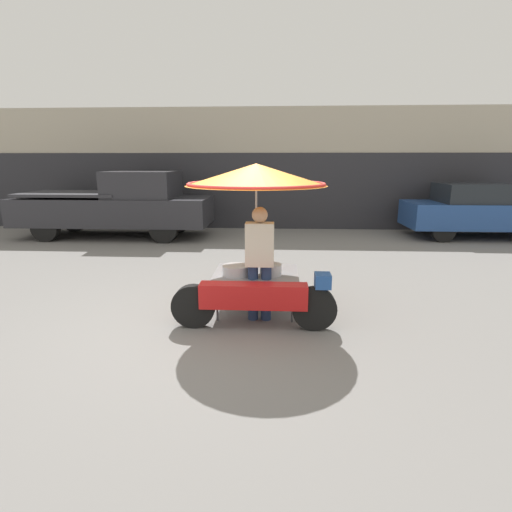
{
  "coord_description": "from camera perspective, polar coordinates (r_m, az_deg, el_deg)",
  "views": [
    {
      "loc": [
        0.91,
        -4.91,
        2.15
      ],
      "look_at": [
        0.6,
        0.59,
        0.84
      ],
      "focal_mm": 28.0,
      "sensor_mm": 36.0,
      "label": 1
    }
  ],
  "objects": [
    {
      "name": "ground_plane",
      "position": [
        5.43,
        -6.74,
        -9.99
      ],
      "size": [
        36.0,
        36.0,
        0.0
      ],
      "primitive_type": "plane",
      "color": "slate"
    },
    {
      "name": "vendor_motorcycle_cart",
      "position": [
        5.5,
        0.02,
        8.3
      ],
      "size": [
        2.16,
        1.95,
        2.12
      ],
      "color": "black",
      "rests_on": "ground"
    },
    {
      "name": "parked_car",
      "position": [
        13.07,
        29.29,
        5.71
      ],
      "size": [
        4.13,
        1.7,
        1.54
      ],
      "color": "black",
      "rests_on": "ground"
    },
    {
      "name": "vendor_person",
      "position": [
        5.37,
        0.53,
        -0.34
      ],
      "size": [
        0.38,
        0.22,
        1.57
      ],
      "color": "navy",
      "rests_on": "ground"
    },
    {
      "name": "pickup_truck",
      "position": [
        12.18,
        -18.97,
        6.87
      ],
      "size": [
        5.47,
        1.87,
        1.87
      ],
      "color": "black",
      "rests_on": "ground"
    },
    {
      "name": "shopfront_building",
      "position": [
        13.99,
        -0.5,
        12.33
      ],
      "size": [
        28.0,
        2.06,
        3.79
      ],
      "color": "#B2A893",
      "rests_on": "ground"
    }
  ]
}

